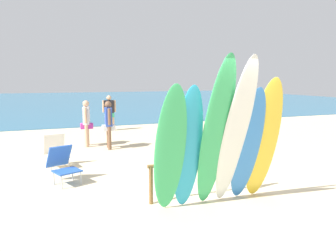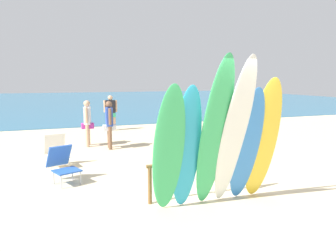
{
  "view_description": "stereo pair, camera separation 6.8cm",
  "coord_description": "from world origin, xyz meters",
  "px_view_note": "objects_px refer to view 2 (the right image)",
  "views": [
    {
      "loc": [
        -2.67,
        -5.13,
        2.19
      ],
      "look_at": [
        0.0,
        1.99,
        1.07
      ],
      "focal_mm": 33.86,
      "sensor_mm": 36.0,
      "label": 1
    },
    {
      "loc": [
        -2.6,
        -5.15,
        2.19
      ],
      "look_at": [
        0.0,
        1.99,
        1.07
      ],
      "focal_mm": 33.86,
      "sensor_mm": 36.0,
      "label": 2
    }
  ],
  "objects_px": {
    "surfboard_green_0": "(169,150)",
    "surfboard_teal_1": "(187,149)",
    "beachgoer_photographing": "(111,110)",
    "beach_chair_red": "(63,163)",
    "surfboard_blue_4": "(247,146)",
    "surfboard_rack": "(204,169)",
    "beach_chair_blue": "(56,150)",
    "surfboard_green_2": "(214,134)",
    "surfboard_yellow_5": "(263,140)",
    "beachgoer_strolling": "(87,120)",
    "surfboard_white_3": "(234,134)",
    "beachgoer_midbeach": "(109,121)"
  },
  "relations": [
    {
      "from": "surfboard_white_3",
      "to": "surfboard_teal_1",
      "type": "bearing_deg",
      "value": 163.53
    },
    {
      "from": "surfboard_blue_4",
      "to": "beach_chair_red",
      "type": "xyz_separation_m",
      "value": [
        -3.02,
        2.31,
        -0.62
      ]
    },
    {
      "from": "surfboard_white_3",
      "to": "beach_chair_blue",
      "type": "height_order",
      "value": "surfboard_white_3"
    },
    {
      "from": "surfboard_green_2",
      "to": "beach_chair_blue",
      "type": "height_order",
      "value": "surfboard_green_2"
    },
    {
      "from": "beachgoer_photographing",
      "to": "surfboard_green_2",
      "type": "bearing_deg",
      "value": -83.95
    },
    {
      "from": "surfboard_green_0",
      "to": "surfboard_blue_4",
      "type": "xyz_separation_m",
      "value": [
        1.45,
        -0.01,
        -0.03
      ]
    },
    {
      "from": "surfboard_teal_1",
      "to": "surfboard_rack",
      "type": "bearing_deg",
      "value": 39.24
    },
    {
      "from": "surfboard_teal_1",
      "to": "beach_chair_red",
      "type": "height_order",
      "value": "surfboard_teal_1"
    },
    {
      "from": "surfboard_blue_4",
      "to": "beachgoer_strolling",
      "type": "relative_size",
      "value": 1.42
    },
    {
      "from": "surfboard_green_0",
      "to": "surfboard_teal_1",
      "type": "relative_size",
      "value": 1.02
    },
    {
      "from": "surfboard_white_3",
      "to": "beach_chair_blue",
      "type": "distance_m",
      "value": 4.77
    },
    {
      "from": "beachgoer_strolling",
      "to": "beach_chair_red",
      "type": "relative_size",
      "value": 1.74
    },
    {
      "from": "surfboard_green_0",
      "to": "surfboard_green_2",
      "type": "relative_size",
      "value": 0.82
    },
    {
      "from": "surfboard_rack",
      "to": "beachgoer_strolling",
      "type": "distance_m",
      "value": 5.65
    },
    {
      "from": "surfboard_rack",
      "to": "surfboard_teal_1",
      "type": "xyz_separation_m",
      "value": [
        -0.57,
        -0.47,
        0.52
      ]
    },
    {
      "from": "beachgoer_strolling",
      "to": "beachgoer_photographing",
      "type": "distance_m",
      "value": 3.23
    },
    {
      "from": "beachgoer_midbeach",
      "to": "beach_chair_blue",
      "type": "distance_m",
      "value": 2.37
    },
    {
      "from": "surfboard_white_3",
      "to": "beach_chair_blue",
      "type": "bearing_deg",
      "value": 121.83
    },
    {
      "from": "surfboard_green_2",
      "to": "beachgoer_strolling",
      "type": "xyz_separation_m",
      "value": [
        -1.43,
        6.04,
        -0.43
      ]
    },
    {
      "from": "surfboard_green_0",
      "to": "surfboard_yellow_5",
      "type": "bearing_deg",
      "value": 0.75
    },
    {
      "from": "beach_chair_red",
      "to": "beachgoer_strolling",
      "type": "bearing_deg",
      "value": 53.93
    },
    {
      "from": "beachgoer_strolling",
      "to": "beachgoer_photographing",
      "type": "relative_size",
      "value": 1.0
    },
    {
      "from": "surfboard_green_0",
      "to": "beachgoer_strolling",
      "type": "xyz_separation_m",
      "value": [
        -0.66,
        5.95,
        -0.2
      ]
    },
    {
      "from": "surfboard_yellow_5",
      "to": "beach_chair_blue",
      "type": "distance_m",
      "value": 5.08
    },
    {
      "from": "surfboard_yellow_5",
      "to": "beachgoer_strolling",
      "type": "relative_size",
      "value": 1.52
    },
    {
      "from": "surfboard_green_0",
      "to": "surfboard_blue_4",
      "type": "height_order",
      "value": "surfboard_green_0"
    },
    {
      "from": "surfboard_green_2",
      "to": "surfboard_yellow_5",
      "type": "height_order",
      "value": "surfboard_green_2"
    },
    {
      "from": "beachgoer_strolling",
      "to": "beach_chair_blue",
      "type": "xyz_separation_m",
      "value": [
        -1.02,
        -2.3,
        -0.44
      ]
    },
    {
      "from": "surfboard_rack",
      "to": "surfboard_green_0",
      "type": "distance_m",
      "value": 1.18
    },
    {
      "from": "surfboard_blue_4",
      "to": "beach_chair_red",
      "type": "distance_m",
      "value": 3.85
    },
    {
      "from": "surfboard_green_0",
      "to": "surfboard_teal_1",
      "type": "distance_m",
      "value": 0.34
    },
    {
      "from": "surfboard_white_3",
      "to": "beach_chair_red",
      "type": "relative_size",
      "value": 3.08
    },
    {
      "from": "surfboard_rack",
      "to": "surfboard_yellow_5",
      "type": "distance_m",
      "value": 1.18
    },
    {
      "from": "beachgoer_midbeach",
      "to": "surfboard_green_2",
      "type": "bearing_deg",
      "value": 12.12
    },
    {
      "from": "surfboard_rack",
      "to": "beachgoer_midbeach",
      "type": "height_order",
      "value": "beachgoer_midbeach"
    },
    {
      "from": "beachgoer_photographing",
      "to": "beach_chair_red",
      "type": "xyz_separation_m",
      "value": [
        -2.18,
        -6.61,
        -0.45
      ]
    },
    {
      "from": "surfboard_green_2",
      "to": "beach_chair_red",
      "type": "xyz_separation_m",
      "value": [
        -2.33,
        2.39,
        -0.88
      ]
    },
    {
      "from": "surfboard_yellow_5",
      "to": "beach_chair_red",
      "type": "distance_m",
      "value": 4.13
    },
    {
      "from": "surfboard_green_0",
      "to": "surfboard_blue_4",
      "type": "bearing_deg",
      "value": 0.78
    },
    {
      "from": "surfboard_green_0",
      "to": "beach_chair_red",
      "type": "relative_size",
      "value": 2.52
    },
    {
      "from": "surfboard_rack",
      "to": "beach_chair_blue",
      "type": "bearing_deg",
      "value": 129.63
    },
    {
      "from": "surfboard_green_2",
      "to": "beachgoer_midbeach",
      "type": "height_order",
      "value": "surfboard_green_2"
    },
    {
      "from": "beachgoer_photographing",
      "to": "beach_chair_blue",
      "type": "height_order",
      "value": "beachgoer_photographing"
    },
    {
      "from": "surfboard_white_3",
      "to": "beachgoer_photographing",
      "type": "relative_size",
      "value": 1.78
    },
    {
      "from": "surfboard_green_2",
      "to": "beach_chair_blue",
      "type": "relative_size",
      "value": 3.2
    },
    {
      "from": "surfboard_yellow_5",
      "to": "beachgoer_photographing",
      "type": "height_order",
      "value": "surfboard_yellow_5"
    },
    {
      "from": "surfboard_rack",
      "to": "beachgoer_strolling",
      "type": "relative_size",
      "value": 1.49
    },
    {
      "from": "beachgoer_photographing",
      "to": "beach_chair_red",
      "type": "relative_size",
      "value": 1.74
    },
    {
      "from": "surfboard_teal_1",
      "to": "surfboard_white_3",
      "type": "xyz_separation_m",
      "value": [
        0.8,
        -0.16,
        0.23
      ]
    },
    {
      "from": "beachgoer_strolling",
      "to": "beach_chair_blue",
      "type": "height_order",
      "value": "beachgoer_strolling"
    }
  ]
}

